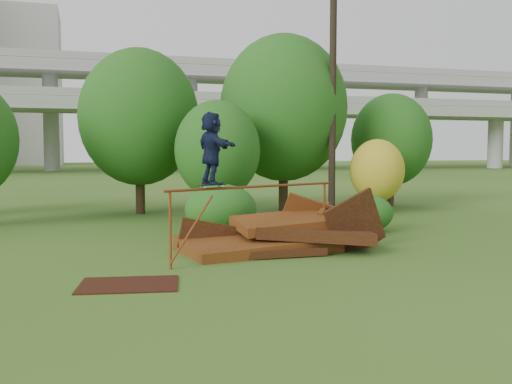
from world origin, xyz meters
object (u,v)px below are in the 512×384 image
object	(u,v)px
scrap_pile	(280,237)
utility_pole	(333,95)
flat_plate	(129,284)
skater	(212,148)

from	to	relation	value
scrap_pile	utility_pole	distance (m)	9.50
flat_plate	utility_pole	size ratio (longest dim) A/B	0.20
scrap_pile	skater	world-z (taller)	skater
scrap_pile	flat_plate	distance (m)	5.12
scrap_pile	utility_pole	world-z (taller)	utility_pole
scrap_pile	skater	distance (m)	3.40
flat_plate	utility_pole	distance (m)	14.12
utility_pole	flat_plate	bearing A→B (deg)	-131.53
skater	scrap_pile	bearing A→B (deg)	-72.73
skater	flat_plate	bearing A→B (deg)	116.59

